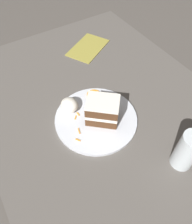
{
  "coord_description": "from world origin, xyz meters",
  "views": [
    {
      "loc": [
        0.41,
        -0.29,
        0.64
      ],
      "look_at": [
        0.04,
        -0.06,
        0.08
      ],
      "focal_mm": 35.0,
      "sensor_mm": 36.0,
      "label": 1
    }
  ],
  "objects": [
    {
      "name": "plate",
      "position": [
        0.04,
        -0.06,
        0.04
      ],
      "size": [
        0.28,
        0.28,
        0.01
      ],
      "primitive_type": "cylinder",
      "color": "silver",
      "rests_on": "dining_table"
    },
    {
      "name": "dining_table",
      "position": [
        0.0,
        0.0,
        0.02
      ],
      "size": [
        1.11,
        0.82,
        0.04
      ],
      "primitive_type": "cube",
      "color": "#56514C",
      "rests_on": "ground"
    },
    {
      "name": "orange_garnish",
      "position": [
        -0.06,
        -0.01,
        0.05
      ],
      "size": [
        0.05,
        0.05,
        0.01
      ],
      "primitive_type": "cylinder",
      "color": "orange",
      "rests_on": "plate"
    },
    {
      "name": "cream_dollop",
      "position": [
        -0.04,
        -0.11,
        0.07
      ],
      "size": [
        0.06,
        0.06,
        0.05
      ],
      "primitive_type": "ellipsoid",
      "color": "white",
      "rests_on": "plate"
    },
    {
      "name": "menu_card",
      "position": [
        -0.33,
        0.13,
        0.04
      ],
      "size": [
        0.2,
        0.23,
        0.0
      ],
      "primitive_type": "cube",
      "rotation": [
        0.0,
        0.0,
        3.65
      ],
      "color": "#9E933D",
      "rests_on": "dining_table"
    },
    {
      "name": "cake_slice",
      "position": [
        0.05,
        -0.04,
        0.09
      ],
      "size": [
        0.12,
        0.13,
        0.09
      ],
      "rotation": [
        0.0,
        0.0,
        2.43
      ],
      "color": "#4C2D19",
      "rests_on": "plate"
    },
    {
      "name": "carrot_shreds_scatter",
      "position": [
        0.01,
        -0.08,
        0.05
      ],
      "size": [
        0.14,
        0.18,
        0.0
      ],
      "color": "orange",
      "rests_on": "plate"
    },
    {
      "name": "drinking_glass",
      "position": [
        0.3,
        0.08,
        0.09
      ],
      "size": [
        0.06,
        0.06,
        0.13
      ],
      "color": "silver",
      "rests_on": "dining_table"
    },
    {
      "name": "ground_plane",
      "position": [
        0.0,
        0.0,
        0.0
      ],
      "size": [
        6.0,
        6.0,
        0.0
      ],
      "primitive_type": "plane",
      "color": "#4C4742",
      "rests_on": "ground"
    }
  ]
}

